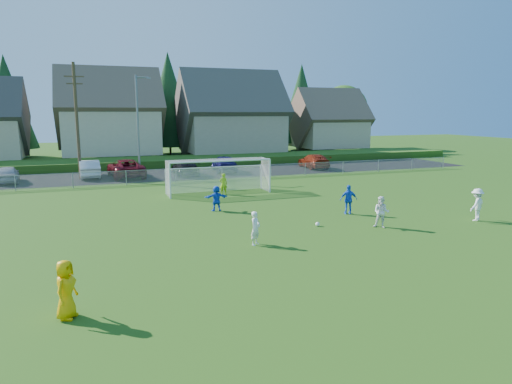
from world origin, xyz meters
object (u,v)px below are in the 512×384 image
at_px(player_white_c, 477,205).
at_px(car_g, 314,161).
at_px(car_e, 224,163).
at_px(soccer_goal, 218,171).
at_px(soccer_ball, 317,224).
at_px(car_a, 7,174).
at_px(car_c, 126,168).
at_px(player_white_a, 255,228).
at_px(referee, 66,289).
at_px(player_blue_b, 216,198).
at_px(player_blue_a, 349,200).
at_px(car_d, 186,167).
at_px(player_white_b, 381,212).
at_px(goalkeeper, 223,184).
at_px(car_b, 89,169).

xyz_separation_m(player_white_c, car_g, (2.51, 23.98, -0.15)).
distance_m(car_e, soccer_goal, 11.94).
distance_m(soccer_ball, car_e, 22.66).
height_order(car_a, car_c, car_c).
height_order(player_white_a, car_e, car_e).
bearing_deg(player_white_a, car_a, 78.67).
distance_m(referee, player_blue_b, 14.72).
relative_size(soccer_ball, player_blue_b, 0.14).
distance_m(player_white_a, player_blue_a, 8.22).
distance_m(soccer_ball, player_blue_b, 6.73).
distance_m(player_blue_a, car_a, 28.61).
distance_m(car_d, soccer_goal, 10.32).
height_order(player_blue_b, car_g, player_blue_b).
height_order(player_white_b, goalkeeper, player_white_b).
height_order(player_blue_a, car_d, player_blue_a).
height_order(player_blue_a, car_a, player_blue_a).
bearing_deg(soccer_ball, player_blue_a, 32.94).
relative_size(soccer_ball, player_blue_a, 0.13).
bearing_deg(car_d, player_white_c, 117.17).
distance_m(soccer_ball, car_g, 24.78).
bearing_deg(car_a, player_white_b, 125.84).
xyz_separation_m(soccer_ball, player_white_c, (8.68, -1.87, 0.78)).
xyz_separation_m(player_white_b, car_g, (8.28, 23.49, -0.08)).
relative_size(player_blue_a, player_blue_b, 1.11).
bearing_deg(soccer_goal, car_e, 71.56).
relative_size(soccer_ball, referee, 0.13).
height_order(player_white_c, car_b, player_white_c).
xyz_separation_m(referee, car_d, (9.26, 28.60, -0.15)).
xyz_separation_m(soccer_ball, player_white_a, (-4.16, -2.00, 0.65)).
height_order(player_white_b, car_b, player_white_b).
bearing_deg(player_white_a, player_white_b, -35.16).
xyz_separation_m(car_b, soccer_goal, (8.75, -11.55, 0.84)).
bearing_deg(player_blue_a, car_d, -54.92).
relative_size(car_g, soccer_goal, 0.68).
xyz_separation_m(car_b, car_e, (12.52, -0.25, 0.03)).
relative_size(referee, player_blue_b, 1.14).
relative_size(soccer_ball, car_b, 0.05).
xyz_separation_m(referee, car_a, (-5.63, 29.05, -0.15)).
distance_m(player_white_a, goalkeeper, 12.71).
relative_size(car_b, soccer_goal, 0.65).
relative_size(referee, player_white_b, 1.07).
distance_m(car_e, car_g, 9.63).
distance_m(player_white_b, car_b, 27.91).
relative_size(player_white_c, car_d, 0.36).
height_order(player_white_c, soccer_goal, soccer_goal).
xyz_separation_m(soccer_ball, soccer_goal, (-2.20, 11.29, 1.52)).
height_order(player_blue_a, player_blue_b, player_blue_a).
distance_m(soccer_ball, soccer_goal, 11.61).
height_order(player_white_a, player_white_c, player_white_c).
bearing_deg(player_blue_a, car_a, -25.15).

